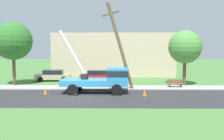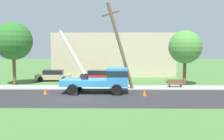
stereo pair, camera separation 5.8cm
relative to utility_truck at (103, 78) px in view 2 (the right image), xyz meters
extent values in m
plane|color=#477538|center=(-2.23, 9.78, -1.41)|extent=(120.00, 120.00, 0.00)
cube|color=#2B2B2D|center=(-2.23, -2.22, -1.40)|extent=(80.00, 7.62, 0.01)
cube|color=#9E9E99|center=(-2.23, 2.89, -1.36)|extent=(80.00, 2.60, 0.10)
cube|color=#2D84C6|center=(-1.80, 0.00, -0.38)|extent=(4.32, 2.44, 0.55)
cube|color=#2D84C6|center=(1.30, -0.03, 0.14)|extent=(1.92, 2.42, 1.60)
cube|color=#19232D|center=(1.30, -0.03, 0.49)|extent=(1.94, 2.44, 0.56)
cylinder|color=black|center=(-1.78, 0.00, 0.14)|extent=(0.70, 0.70, 0.50)
cylinder|color=silver|center=(-3.06, 0.66, 2.44)|extent=(2.88, 1.68, 4.26)
cube|color=black|center=(-2.42, -1.44, -1.31)|extent=(0.30, 0.30, 0.20)
cube|color=black|center=(-2.39, 1.46, -1.31)|extent=(0.30, 0.30, 0.20)
cylinder|color=black|center=(1.24, -1.23, -0.91)|extent=(1.00, 0.30, 1.00)
cylinder|color=black|center=(1.27, 1.17, -0.91)|extent=(1.00, 0.30, 1.00)
cylinder|color=black|center=(-2.72, -1.19, -0.91)|extent=(1.00, 0.30, 1.00)
cylinder|color=black|center=(-2.70, 1.21, -0.91)|extent=(1.00, 0.30, 1.00)
cylinder|color=brown|center=(1.64, 1.51, 2.87)|extent=(2.92, 1.58, 8.66)
cube|color=brown|center=(0.69, 1.06, 6.13)|extent=(1.67, 0.89, 0.71)
cone|color=orange|center=(3.73, -1.38, -1.13)|extent=(0.36, 0.36, 0.56)
cone|color=orange|center=(-5.32, -0.77, -1.13)|extent=(0.36, 0.36, 0.56)
cube|color=tan|center=(-6.85, 8.39, -0.86)|extent=(4.54, 2.18, 0.65)
cube|color=black|center=(-6.85, 8.39, -0.26)|extent=(2.60, 1.87, 0.55)
cylinder|color=black|center=(-5.33, 7.62, -1.09)|extent=(0.64, 0.22, 0.64)
cylinder|color=black|center=(-5.49, 9.41, -1.09)|extent=(0.64, 0.22, 0.64)
cylinder|color=black|center=(-8.22, 7.36, -1.09)|extent=(0.64, 0.22, 0.64)
cylinder|color=black|center=(-8.38, 9.16, -1.09)|extent=(0.64, 0.22, 0.64)
cube|color=#B21E1E|center=(-1.08, 8.06, -0.86)|extent=(4.49, 2.04, 0.65)
cube|color=black|center=(-1.08, 8.06, -0.26)|extent=(2.55, 1.79, 0.55)
cylinder|color=black|center=(0.32, 7.08, -1.09)|extent=(0.64, 0.22, 0.64)
cylinder|color=black|center=(0.42, 8.88, -1.09)|extent=(0.64, 0.22, 0.64)
cylinder|color=black|center=(-2.58, 7.25, -1.09)|extent=(0.64, 0.22, 0.64)
cylinder|color=black|center=(-2.48, 9.04, -1.09)|extent=(0.64, 0.22, 0.64)
cube|color=brown|center=(7.46, 2.89, -0.96)|extent=(1.60, 0.44, 0.06)
cube|color=brown|center=(7.46, 3.09, -0.71)|extent=(1.60, 0.06, 0.40)
cube|color=#333338|center=(6.86, 2.89, -1.18)|extent=(0.10, 0.40, 0.45)
cube|color=#333338|center=(8.06, 2.89, -1.18)|extent=(0.10, 0.40, 0.45)
cylinder|color=brown|center=(8.92, 4.75, 0.62)|extent=(0.36, 0.36, 4.06)
sphere|color=#4C8C3D|center=(8.92, 4.75, 2.94)|extent=(3.71, 3.71, 3.71)
cylinder|color=brown|center=(-10.43, 4.82, 0.94)|extent=(0.36, 0.36, 4.69)
sphere|color=#2D6B28|center=(-10.43, 4.82, 3.61)|extent=(4.28, 4.28, 4.28)
cube|color=#C6B293|center=(0.87, 15.29, 1.79)|extent=(18.00, 6.00, 6.40)
camera|label=1|loc=(1.10, -23.27, 2.89)|focal=39.94mm
camera|label=2|loc=(1.16, -23.27, 2.89)|focal=39.94mm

